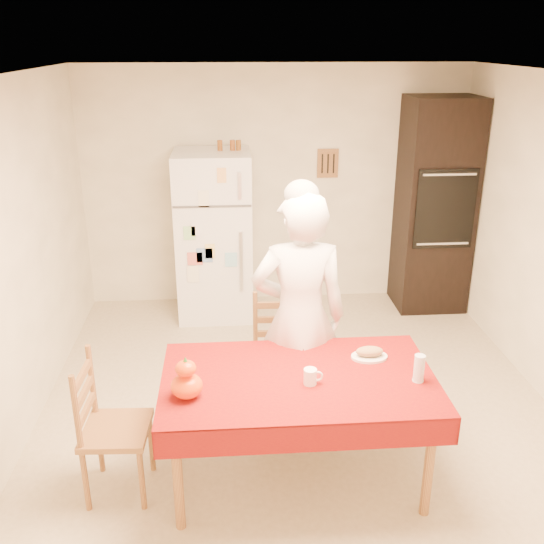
{
  "coord_description": "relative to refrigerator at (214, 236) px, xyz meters",
  "views": [
    {
      "loc": [
        -0.51,
        -4.0,
        2.73
      ],
      "look_at": [
        -0.19,
        0.2,
        1.09
      ],
      "focal_mm": 40.0,
      "sensor_mm": 36.0,
      "label": 1
    }
  ],
  "objects": [
    {
      "name": "floor",
      "position": [
        0.65,
        -1.88,
        -0.85
      ],
      "size": [
        4.5,
        4.5,
        0.0
      ],
      "primitive_type": "plane",
      "color": "tan",
      "rests_on": "ground"
    },
    {
      "name": "room_shell",
      "position": [
        0.65,
        -1.88,
        0.77
      ],
      "size": [
        4.02,
        4.52,
        2.51
      ],
      "color": "white",
      "rests_on": "ground"
    },
    {
      "name": "refrigerator",
      "position": [
        0.0,
        0.0,
        0.0
      ],
      "size": [
        0.75,
        0.74,
        1.7
      ],
      "color": "white",
      "rests_on": "floor"
    },
    {
      "name": "oven_cabinet",
      "position": [
        2.28,
        0.05,
        0.25
      ],
      "size": [
        0.7,
        0.62,
        2.2
      ],
      "color": "black",
      "rests_on": "floor"
    },
    {
      "name": "dining_table",
      "position": [
        0.55,
        -2.64,
        -0.16
      ],
      "size": [
        1.7,
        1.0,
        0.76
      ],
      "color": "brown",
      "rests_on": "floor"
    },
    {
      "name": "chair_far",
      "position": [
        0.51,
        -1.83,
        -0.34
      ],
      "size": [
        0.44,
        0.42,
        0.95
      ],
      "rotation": [
        0.0,
        0.0,
        -0.04
      ],
      "color": "brown",
      "rests_on": "floor"
    },
    {
      "name": "chair_left",
      "position": [
        -0.65,
        -2.67,
        -0.34
      ],
      "size": [
        0.42,
        0.44,
        0.95
      ],
      "rotation": [
        0.0,
        0.0,
        1.52
      ],
      "color": "brown",
      "rests_on": "floor"
    },
    {
      "name": "seated_woman",
      "position": [
        0.62,
        -2.12,
        0.06
      ],
      "size": [
        0.67,
        0.44,
        1.83
      ],
      "primitive_type": "imported",
      "rotation": [
        0.0,
        0.0,
        3.14
      ],
      "color": "silver",
      "rests_on": "floor"
    },
    {
      "name": "coffee_mug",
      "position": [
        0.61,
        -2.72,
        -0.04
      ],
      "size": [
        0.08,
        0.08,
        0.1
      ],
      "primitive_type": "cylinder",
      "color": "white",
      "rests_on": "dining_table"
    },
    {
      "name": "pumpkin_lower",
      "position": [
        -0.12,
        -2.81,
        -0.02
      ],
      "size": [
        0.19,
        0.19,
        0.14
      ],
      "primitive_type": "ellipsoid",
      "color": "#CB3A04",
      "rests_on": "dining_table"
    },
    {
      "name": "pumpkin_upper",
      "position": [
        -0.12,
        -2.81,
        0.1
      ],
      "size": [
        0.12,
        0.12,
        0.09
      ],
      "primitive_type": "ellipsoid",
      "color": "#CA4504",
      "rests_on": "pumpkin_lower"
    },
    {
      "name": "wine_glass",
      "position": [
        1.28,
        -2.74,
        -0.0
      ],
      "size": [
        0.07,
        0.07,
        0.18
      ],
      "primitive_type": "cylinder",
      "color": "silver",
      "rests_on": "dining_table"
    },
    {
      "name": "bread_plate",
      "position": [
        1.04,
        -2.44,
        -0.08
      ],
      "size": [
        0.24,
        0.24,
        0.02
      ],
      "primitive_type": "cylinder",
      "color": "white",
      "rests_on": "dining_table"
    },
    {
      "name": "bread_loaf",
      "position": [
        1.04,
        -2.44,
        -0.04
      ],
      "size": [
        0.18,
        0.1,
        0.06
      ],
      "primitive_type": "ellipsoid",
      "color": "#A97E53",
      "rests_on": "bread_plate"
    },
    {
      "name": "spice_jar_left",
      "position": [
        0.09,
        0.05,
        0.9
      ],
      "size": [
        0.05,
        0.05,
        0.1
      ],
      "primitive_type": "cylinder",
      "color": "brown",
      "rests_on": "refrigerator"
    },
    {
      "name": "spice_jar_mid",
      "position": [
        0.21,
        0.05,
        0.9
      ],
      "size": [
        0.05,
        0.05,
        0.1
      ],
      "primitive_type": "cylinder",
      "color": "brown",
      "rests_on": "refrigerator"
    },
    {
      "name": "spice_jar_right",
      "position": [
        0.27,
        0.05,
        0.9
      ],
      "size": [
        0.05,
        0.05,
        0.1
      ],
      "primitive_type": "cylinder",
      "color": "brown",
      "rests_on": "refrigerator"
    }
  ]
}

